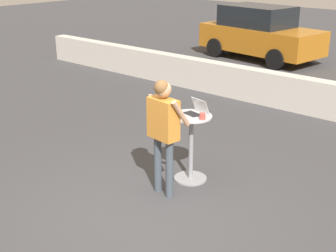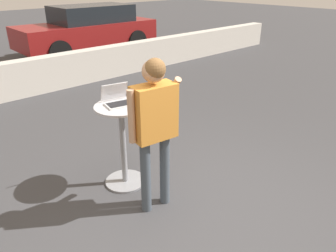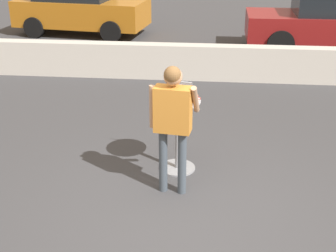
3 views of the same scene
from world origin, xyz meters
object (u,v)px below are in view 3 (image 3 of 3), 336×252
object	(u,v)px
standing_person	(173,114)
parked_car_further_down	(80,6)
parked_car_near_street	(334,22)
laptop	(179,95)
cafe_table	(178,131)
coffee_mug	(195,98)

from	to	relation	value
standing_person	parked_car_further_down	world-z (taller)	parked_car_further_down
parked_car_near_street	laptop	bearing A→B (deg)	-117.45
laptop	standing_person	world-z (taller)	standing_person
laptop	standing_person	size ratio (longest dim) A/B	0.22
parked_car_further_down	laptop	bearing A→B (deg)	-65.96
cafe_table	coffee_mug	world-z (taller)	coffee_mug
laptop	coffee_mug	size ratio (longest dim) A/B	3.15
laptop	coffee_mug	distance (m)	0.25
cafe_table	parked_car_further_down	xyz separation A→B (m)	(-3.68, 8.34, 0.25)
coffee_mug	standing_person	xyz separation A→B (m)	(-0.25, -0.57, 0.00)
cafe_table	parked_car_further_down	size ratio (longest dim) A/B	0.25
standing_person	coffee_mug	bearing A→B (deg)	66.56
parked_car_near_street	coffee_mug	bearing A→B (deg)	-115.63
standing_person	parked_car_near_street	xyz separation A→B (m)	(3.62, 7.61, -0.30)
cafe_table	parked_car_near_street	world-z (taller)	parked_car_near_street
coffee_mug	parked_car_near_street	world-z (taller)	parked_car_near_street
parked_car_further_down	parked_car_near_street	bearing A→B (deg)	-10.47
coffee_mug	parked_car_further_down	distance (m)	9.25
laptop	standing_person	xyz separation A→B (m)	(-0.03, -0.69, -0.00)
coffee_mug	cafe_table	bearing A→B (deg)	169.09
cafe_table	standing_person	size ratio (longest dim) A/B	0.61
cafe_table	parked_car_near_street	bearing A→B (deg)	62.72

